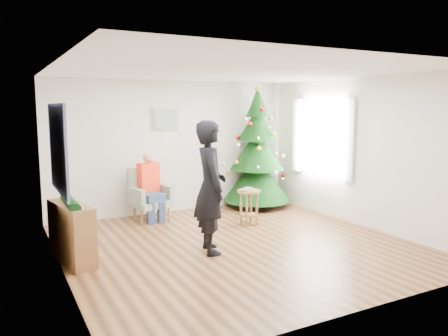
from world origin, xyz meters
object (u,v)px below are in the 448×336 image
christmas_tree (257,152)px  console (72,233)px  armchair (150,201)px  stool (249,207)px  standing_man (210,187)px

christmas_tree → console: size_ratio=2.56×
armchair → stool: bearing=-51.1°
christmas_tree → armchair: 2.49m
christmas_tree → standing_man: bearing=-134.7°
christmas_tree → console: 4.40m
christmas_tree → armchair: christmas_tree is taller
christmas_tree → standing_man: (-2.16, -2.18, -0.20)m
standing_man → console: (-1.84, 0.49, -0.55)m
standing_man → armchair: bearing=17.0°
christmas_tree → console: (-3.99, -1.69, -0.75)m
armchair → standing_man: bearing=-97.2°
christmas_tree → console: bearing=-157.0°
christmas_tree → armchair: size_ratio=2.67×
armchair → christmas_tree: bearing=-12.0°
christmas_tree → stool: christmas_tree is taller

